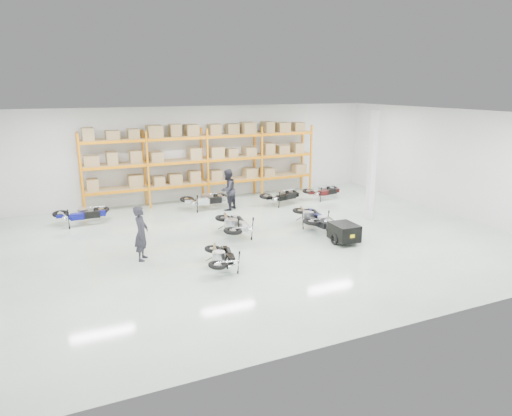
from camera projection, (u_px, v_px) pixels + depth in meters
name	position (u px, v px, depth m)	size (l,w,h in m)	color
room	(261.00, 179.00, 16.05)	(18.00, 18.00, 18.00)	silver
pallet_rack	(205.00, 154.00, 21.73)	(11.28, 0.98, 3.62)	orange
structural_column	(372.00, 166.00, 18.53)	(0.25, 0.25, 4.50)	white
moto_blue_centre	(311.00, 213.00, 17.90)	(0.83, 1.87, 1.14)	#070E48
moto_silver_left	(234.00, 221.00, 16.79)	(0.87, 1.97, 1.20)	#BBBDC2
moto_black_far_left	(222.00, 254.00, 13.83)	(0.73, 1.63, 1.00)	black
moto_touring_right	(320.00, 218.00, 17.49)	(0.76, 1.71, 1.04)	black
trailer	(344.00, 232.00, 16.11)	(0.90, 1.70, 0.71)	black
moto_back_a	(81.00, 211.00, 18.30)	(0.83, 1.87, 1.14)	navy
moto_back_b	(205.00, 197.00, 20.60)	(0.84, 1.88, 1.15)	#B3B9BD
moto_back_c	(281.00, 193.00, 21.39)	(0.79, 1.79, 1.09)	black
moto_back_d	(323.00, 189.00, 22.40)	(0.77, 1.73, 1.06)	#3F0C0D
person_left	(141.00, 233.00, 14.48)	(0.65, 0.43, 1.78)	#23222A
person_back	(228.00, 190.00, 20.36)	(0.90, 0.70, 1.85)	#212029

